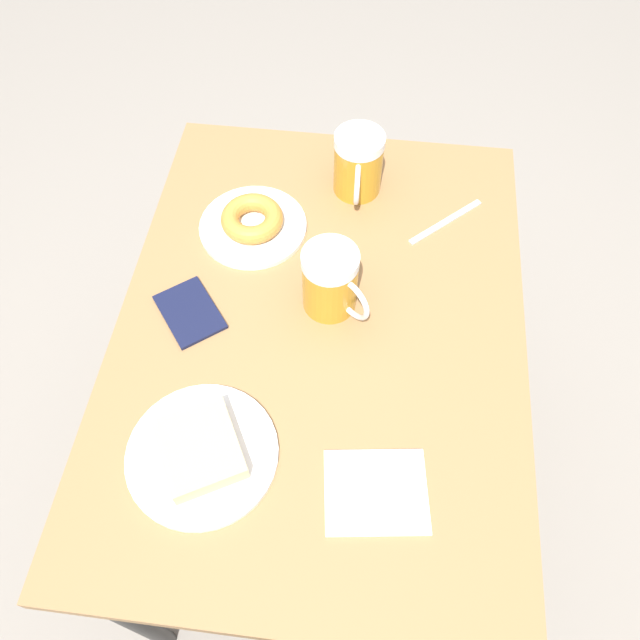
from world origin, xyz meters
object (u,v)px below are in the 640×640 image
beer_mug_center (331,281)px  plate_with_cake (201,452)px  fork (446,222)px  napkin_folded (376,492)px  beer_mug_left (358,164)px  plate_with_donut (253,222)px  passport_near_edge (190,312)px

beer_mug_center → plate_with_cake: bearing=61.7°
plate_with_cake → fork: (-0.37, -0.52, -0.01)m
plate_with_cake → napkin_folded: 0.27m
plate_with_cake → beer_mug_center: 0.35m
beer_mug_center → fork: 0.30m
beer_mug_left → beer_mug_center: bearing=85.7°
plate_with_donut → beer_mug_center: (-0.17, 0.16, 0.05)m
plate_with_donut → plate_with_cake: bearing=90.5°
plate_with_donut → fork: bearing=-170.9°
plate_with_cake → beer_mug_left: bearing=-107.4°
plate_with_donut → passport_near_edge: bearing=69.8°
napkin_folded → beer_mug_left: bearing=-82.3°
plate_with_cake → beer_mug_center: (-0.16, -0.30, 0.05)m
plate_with_cake → passport_near_edge: size_ratio=1.52×
plate_with_cake → passport_near_edge: plate_with_cake is taller
plate_with_donut → beer_mug_left: beer_mug_left is taller
beer_mug_center → fork: bearing=-133.0°
napkin_folded → plate_with_donut: bearing=-60.8°
plate_with_cake → beer_mug_center: bearing=-118.3°
plate_with_donut → napkin_folded: 0.56m
beer_mug_center → passport_near_edge: bearing=11.5°
plate_with_cake → fork: size_ratio=1.67×
plate_with_cake → plate_with_donut: size_ratio=1.13×
beer_mug_left → passport_near_edge: (0.26, 0.33, -0.06)m
beer_mug_center → fork: size_ratio=0.94×
beer_mug_center → plate_with_donut: bearing=-43.2°
beer_mug_left → napkin_folded: beer_mug_left is taller
plate_with_donut → fork: (-0.37, -0.06, -0.02)m
napkin_folded → passport_near_edge: passport_near_edge is taller
passport_near_edge → beer_mug_left: bearing=-128.4°
plate_with_donut → beer_mug_center: bearing=136.8°
beer_mug_left → beer_mug_center: same height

